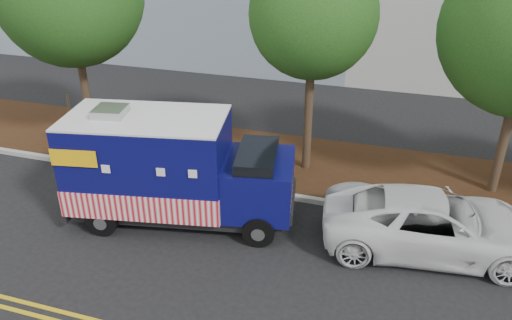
% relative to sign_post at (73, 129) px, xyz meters
% --- Properties ---
extents(ground, '(120.00, 120.00, 0.00)m').
position_rel_sign_post_xyz_m(ground, '(5.26, -1.55, -1.20)').
color(ground, black).
rests_on(ground, ground).
extents(curb, '(120.00, 0.18, 0.15)m').
position_rel_sign_post_xyz_m(curb, '(5.26, -0.15, -1.12)').
color(curb, '#9E9E99').
rests_on(curb, ground).
extents(mulch_strip, '(120.00, 4.00, 0.15)m').
position_rel_sign_post_xyz_m(mulch_strip, '(5.26, 1.95, -1.12)').
color(mulch_strip, black).
rests_on(mulch_strip, ground).
extents(tree_b, '(3.61, 3.61, 6.72)m').
position_rel_sign_post_xyz_m(tree_b, '(7.30, 1.67, 3.69)').
color(tree_b, '#38281C').
rests_on(tree_b, ground).
extents(sign_post, '(0.06, 0.06, 2.40)m').
position_rel_sign_post_xyz_m(sign_post, '(0.00, 0.00, 0.00)').
color(sign_post, '#473828').
rests_on(sign_post, ground).
extents(food_truck, '(6.22, 3.22, 3.13)m').
position_rel_sign_post_xyz_m(food_truck, '(4.42, -2.02, 0.22)').
color(food_truck, black).
rests_on(food_truck, ground).
extents(white_car, '(5.55, 3.06, 1.47)m').
position_rel_sign_post_xyz_m(white_car, '(11.08, -1.39, -0.46)').
color(white_car, silver).
rests_on(white_car, ground).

